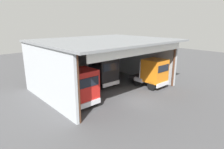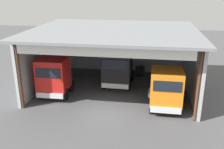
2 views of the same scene
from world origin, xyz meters
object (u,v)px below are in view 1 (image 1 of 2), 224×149
object	(u,v)px
tool_cart	(98,74)
oil_drum	(97,74)
truck_red_center_bay	(80,87)
truck_black_left_bay	(102,71)
truck_orange_yard_outside	(153,72)

from	to	relation	value
tool_cart	oil_drum	bearing A→B (deg)	83.82
truck_red_center_bay	tool_cart	distance (m)	9.68
truck_black_left_bay	tool_cart	size ratio (longest dim) A/B	5.29
truck_orange_yard_outside	tool_cart	bearing A→B (deg)	-72.69
truck_red_center_bay	truck_black_left_bay	world-z (taller)	truck_black_left_bay
oil_drum	tool_cart	distance (m)	0.20
truck_red_center_bay	truck_black_left_bay	xyz separation A→B (m)	(5.08, 3.06, 0.05)
truck_orange_yard_outside	oil_drum	xyz separation A→B (m)	(-2.26, 7.77, -1.32)
truck_orange_yard_outside	oil_drum	distance (m)	8.20
truck_red_center_bay	oil_drum	xyz separation A→B (m)	(7.08, 6.68, -1.39)
truck_red_center_bay	tool_cart	bearing A→B (deg)	-138.98
truck_orange_yard_outside	oil_drum	bearing A→B (deg)	-73.22
oil_drum	tool_cart	size ratio (longest dim) A/B	0.89
oil_drum	truck_red_center_bay	bearing A→B (deg)	-136.63
truck_black_left_bay	oil_drum	bearing A→B (deg)	-117.35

